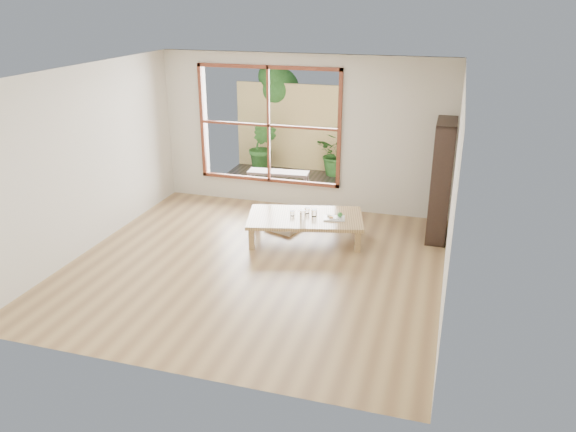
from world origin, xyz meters
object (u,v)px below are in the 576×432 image
at_px(bookshelf, 441,181).
at_px(garden_bench, 278,174).
at_px(low_table, 305,219).
at_px(food_tray, 335,217).

relative_size(bookshelf, garden_bench, 1.55).
height_order(low_table, bookshelf, bookshelf).
relative_size(bookshelf, food_tray, 5.14).
bearing_deg(garden_bench, low_table, -67.17).
relative_size(low_table, bookshelf, 1.05).
relative_size(low_table, food_tray, 5.38).
distance_m(bookshelf, food_tray, 1.67).
bearing_deg(food_tray, garden_bench, 115.24).
xyz_separation_m(food_tray, garden_bench, (-1.52, 2.02, -0.07)).
distance_m(bookshelf, garden_bench, 3.33).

